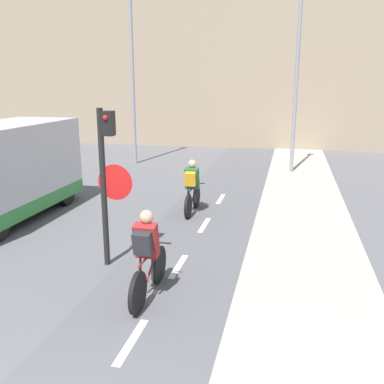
{
  "coord_description": "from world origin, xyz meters",
  "views": [
    {
      "loc": [
        1.95,
        -1.79,
        3.42
      ],
      "look_at": [
        0.0,
        6.65,
        1.2
      ],
      "focal_mm": 40.0,
      "sensor_mm": 36.0,
      "label": 1
    }
  ],
  "objects_px": {
    "traffic_light_pole": "(107,171)",
    "street_lamp_sidewalk": "(298,51)",
    "street_lamp_far": "(132,46)",
    "cyclist_far": "(192,188)",
    "cyclist_near": "(147,257)",
    "van": "(2,173)"
  },
  "relations": [
    {
      "from": "van",
      "to": "cyclist_far",
      "type": "bearing_deg",
      "value": 18.23
    },
    {
      "from": "street_lamp_far",
      "to": "cyclist_far",
      "type": "height_order",
      "value": "street_lamp_far"
    },
    {
      "from": "cyclist_near",
      "to": "cyclist_far",
      "type": "bearing_deg",
      "value": 94.27
    },
    {
      "from": "traffic_light_pole",
      "to": "street_lamp_far",
      "type": "xyz_separation_m",
      "value": [
        -3.3,
        10.26,
        3.03
      ]
    },
    {
      "from": "traffic_light_pole",
      "to": "street_lamp_sidewalk",
      "type": "bearing_deg",
      "value": 71.0
    },
    {
      "from": "street_lamp_sidewalk",
      "to": "cyclist_near",
      "type": "xyz_separation_m",
      "value": [
        -2.22,
        -10.81,
        -3.82
      ]
    },
    {
      "from": "street_lamp_sidewalk",
      "to": "cyclist_near",
      "type": "height_order",
      "value": "street_lamp_sidewalk"
    },
    {
      "from": "street_lamp_far",
      "to": "traffic_light_pole",
      "type": "bearing_deg",
      "value": -72.15
    },
    {
      "from": "traffic_light_pole",
      "to": "van",
      "type": "distance_m",
      "value": 4.4
    },
    {
      "from": "cyclist_far",
      "to": "street_lamp_far",
      "type": "bearing_deg",
      "value": 121.48
    },
    {
      "from": "street_lamp_sidewalk",
      "to": "street_lamp_far",
      "type": "bearing_deg",
      "value": 175.22
    },
    {
      "from": "van",
      "to": "street_lamp_far",
      "type": "bearing_deg",
      "value": 86.44
    },
    {
      "from": "street_lamp_far",
      "to": "street_lamp_sidewalk",
      "type": "xyz_separation_m",
      "value": [
        6.65,
        -0.56,
        -0.36
      ]
    },
    {
      "from": "cyclist_near",
      "to": "van",
      "type": "bearing_deg",
      "value": 146.99
    },
    {
      "from": "street_lamp_far",
      "to": "cyclist_far",
      "type": "relative_size",
      "value": 4.95
    },
    {
      "from": "traffic_light_pole",
      "to": "street_lamp_far",
      "type": "height_order",
      "value": "street_lamp_far"
    },
    {
      "from": "traffic_light_pole",
      "to": "street_lamp_far",
      "type": "bearing_deg",
      "value": 107.85
    },
    {
      "from": "street_lamp_far",
      "to": "cyclist_near",
      "type": "relative_size",
      "value": 4.72
    },
    {
      "from": "street_lamp_far",
      "to": "street_lamp_sidewalk",
      "type": "relative_size",
      "value": 1.09
    },
    {
      "from": "street_lamp_far",
      "to": "cyclist_near",
      "type": "xyz_separation_m",
      "value": [
        4.43,
        -11.37,
        -4.18
      ]
    },
    {
      "from": "traffic_light_pole",
      "to": "cyclist_near",
      "type": "distance_m",
      "value": 1.95
    },
    {
      "from": "traffic_light_pole",
      "to": "street_lamp_sidewalk",
      "type": "relative_size",
      "value": 0.4
    }
  ]
}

